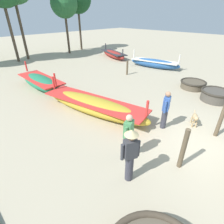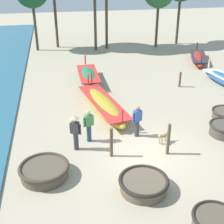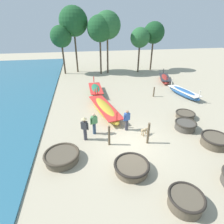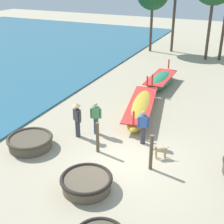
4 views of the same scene
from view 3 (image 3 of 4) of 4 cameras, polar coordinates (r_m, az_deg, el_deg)
name	(u,v)px [view 3 (image 3 of 4)]	position (r m, az deg, el deg)	size (l,w,h in m)	color
ground_plane	(131,143)	(11.35, 6.33, -10.12)	(80.00, 80.00, 0.00)	tan
coracle_far_left	(215,140)	(12.69, 30.57, -7.97)	(1.71, 1.71, 0.63)	brown
coracle_upturned	(132,167)	(9.41, 6.40, -17.36)	(1.85, 1.85, 0.51)	brown
coracle_center	(186,200)	(8.60, 22.90, -25.00)	(1.50, 1.50, 0.63)	brown
coracle_beside_post	(185,115)	(15.19, 22.76, -0.81)	(1.51, 1.51, 0.46)	brown
coracle_far_right	(62,156)	(10.30, -16.04, -13.71)	(1.97, 1.97, 0.52)	brown
coracle_tilted	(185,125)	(13.55, 22.82, -4.00)	(1.51, 1.51, 0.57)	#4C473F
long_boat_red_hull	(184,93)	(19.63, 22.32, 5.88)	(1.82, 4.38, 1.28)	#285693
long_boat_ochre_hull	(165,79)	(24.09, 16.78, 10.41)	(2.47, 4.40, 1.14)	maroon
long_boat_white_hull	(96,90)	(18.94, -5.36, 7.16)	(1.27, 4.04, 1.33)	#237551
long_boat_green_hull	(105,109)	(14.74, -2.46, 1.09)	(2.31, 5.72, 1.27)	gold
fisherman_standing_right	(94,123)	(11.79, -5.90, -3.63)	(0.51, 0.32, 1.57)	#2D425B
fisherman_standing_left	(85,127)	(11.20, -8.91, -4.90)	(0.48, 0.36, 1.67)	#383842
fisherman_hauling	(127,120)	(12.16, 4.86, -2.52)	(0.51, 0.32, 1.57)	#383842
dog	(144,130)	(12.02, 10.51, -5.91)	(0.63, 0.42, 0.55)	tan
mooring_post_inland	(148,133)	(11.11, 11.76, -6.83)	(0.14, 0.14, 1.47)	brown
mooring_post_mid_beach	(154,92)	(18.46, 13.52, 6.38)	(0.14, 0.14, 1.02)	brown
mooring_post_shoreline	(109,136)	(10.78, -0.94, -7.71)	(0.14, 0.14, 1.36)	brown
tree_left_mid	(107,25)	(26.50, -1.55, 26.41)	(3.65, 3.65, 8.31)	#4C3D2D
tree_center	(154,33)	(28.97, 13.51, 23.82)	(3.08, 3.08, 7.02)	#4C3D2D
tree_leftmost	(61,37)	(26.81, -16.34, 22.52)	(2.88, 2.88, 6.56)	#4C3D2D
tree_rightmost	(73,22)	(27.42, -12.49, 26.88)	(3.91, 3.91, 8.91)	#4C3D2D
tree_tall_back	(100,29)	(25.95, -4.00, 25.46)	(3.42, 3.42, 7.80)	#4C3D2D
tree_right_mid	(140,38)	(27.34, 9.15, 22.80)	(2.76, 2.76, 6.28)	#4C3D2D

